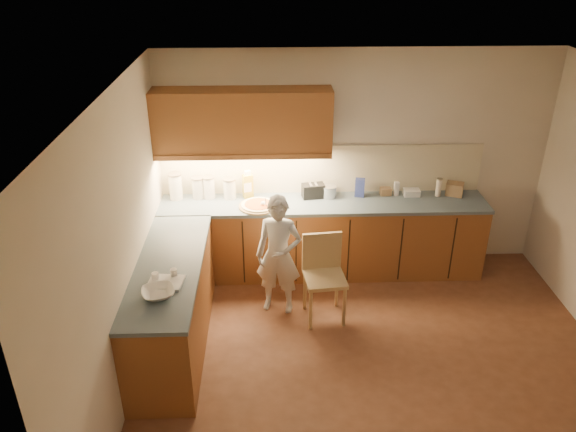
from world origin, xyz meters
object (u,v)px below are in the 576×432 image
object	(u,v)px
pizza_on_board	(259,205)
toaster	(313,191)
wooden_chair	(324,271)
child	(279,255)
oil_jug	(248,185)

from	to	relation	value
pizza_on_board	toaster	distance (m)	0.68
pizza_on_board	wooden_chair	xyz separation A→B (m)	(0.68, -0.76, -0.40)
pizza_on_board	child	size ratio (longest dim) A/B	0.33
pizza_on_board	wooden_chair	bearing A→B (deg)	-48.15
wooden_chair	toaster	size ratio (longest dim) A/B	3.36
pizza_on_board	child	bearing A→B (deg)	-71.73
oil_jug	toaster	bearing A→B (deg)	-2.22
pizza_on_board	oil_jug	bearing A→B (deg)	114.66
child	toaster	bearing A→B (deg)	76.87
child	wooden_chair	size ratio (longest dim) A/B	1.44
pizza_on_board	toaster	bearing A→B (deg)	20.77
child	wooden_chair	world-z (taller)	child
wooden_chair	oil_jug	size ratio (longest dim) A/B	2.78
child	toaster	distance (m)	1.03
child	toaster	size ratio (longest dim) A/B	4.85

